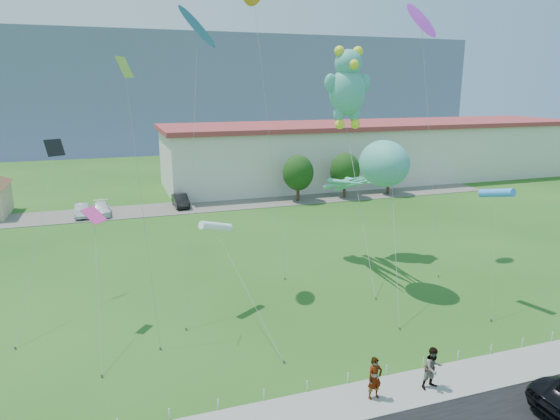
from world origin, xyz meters
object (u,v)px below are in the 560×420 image
object	(u,v)px
octopus_kite	(375,171)
teddy_bear_kite	(348,86)
pedestrian_right	(433,368)
parked_car_silver	(82,210)
pedestrian_left	(375,378)
warehouse	(377,151)
parked_car_black	(181,201)
parked_car_white	(101,209)

from	to	relation	value
octopus_kite	teddy_bear_kite	distance (m)	8.49
pedestrian_right	teddy_bear_kite	xyz separation A→B (m)	(4.63, 18.62, 12.11)
parked_car_silver	pedestrian_left	bearing A→B (deg)	-70.86
warehouse	parked_car_silver	world-z (taller)	warehouse
teddy_bear_kite	warehouse	bearing A→B (deg)	56.05
parked_car_silver	parked_car_black	size ratio (longest dim) A/B	0.92
warehouse	octopus_kite	world-z (taller)	octopus_kite
parked_car_white	teddy_bear_kite	size ratio (longest dim) A/B	0.27
parked_car_silver	teddy_bear_kite	world-z (taller)	teddy_bear_kite
octopus_kite	pedestrian_right	bearing A→B (deg)	-106.49
pedestrian_left	parked_car_silver	distance (m)	39.48
pedestrian_left	parked_car_silver	world-z (taller)	pedestrian_left
pedestrian_left	parked_car_silver	bearing A→B (deg)	104.13
pedestrian_right	parked_car_white	xyz separation A→B (m)	(-14.09, 37.40, -0.37)
warehouse	parked_car_silver	size ratio (longest dim) A/B	15.55
warehouse	octopus_kite	xyz separation A→B (m)	(-20.10, -34.78, 3.59)
pedestrian_left	teddy_bear_kite	size ratio (longest dim) A/B	0.12
warehouse	parked_car_silver	distance (m)	40.94
pedestrian_right	pedestrian_left	bearing A→B (deg)	172.50
parked_car_silver	teddy_bear_kite	distance (m)	30.50
pedestrian_right	parked_car_white	distance (m)	39.97
warehouse	pedestrian_left	distance (m)	53.90
pedestrian_left	octopus_kite	size ratio (longest dim) A/B	0.15
teddy_bear_kite	pedestrian_right	bearing A→B (deg)	-103.95
pedestrian_left	pedestrian_right	distance (m)	2.81
pedestrian_right	parked_car_white	world-z (taller)	pedestrian_right
pedestrian_right	octopus_kite	xyz separation A→B (m)	(3.61, 12.19, 6.65)
parked_car_white	pedestrian_left	bearing A→B (deg)	-74.38
pedestrian_right	octopus_kite	distance (m)	14.35
pedestrian_left	teddy_bear_kite	bearing A→B (deg)	62.77
octopus_kite	pedestrian_left	bearing A→B (deg)	-118.06
warehouse	parked_car_black	bearing A→B (deg)	-163.85
warehouse	pedestrian_left	bearing A→B (deg)	-119.53
pedestrian_left	teddy_bear_kite	xyz separation A→B (m)	(7.43, 18.47, 12.12)
pedestrian_right	parked_car_silver	distance (m)	40.64
octopus_kite	parked_car_black	bearing A→B (deg)	109.57
warehouse	octopus_kite	bearing A→B (deg)	-120.03
parked_car_black	parked_car_silver	bearing A→B (deg)	-175.70
parked_car_silver	parked_car_black	bearing A→B (deg)	5.67
pedestrian_right	parked_car_silver	xyz separation A→B (m)	(-15.94, 37.38, -0.36)
warehouse	parked_car_silver	bearing A→B (deg)	-166.40
pedestrian_left	pedestrian_right	size ratio (longest dim) A/B	0.98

